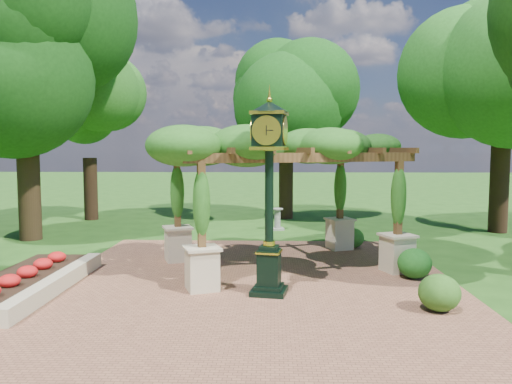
{
  "coord_description": "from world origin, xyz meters",
  "views": [
    {
      "loc": [
        0.44,
        -10.79,
        3.36
      ],
      "look_at": [
        0.0,
        2.5,
        2.2
      ],
      "focal_mm": 35.0,
      "sensor_mm": 36.0,
      "label": 1
    }
  ],
  "objects": [
    {
      "name": "ground",
      "position": [
        0.0,
        0.0,
        0.0
      ],
      "size": [
        120.0,
        120.0,
        0.0
      ],
      "primitive_type": "plane",
      "color": "#1E4714",
      "rests_on": "ground"
    },
    {
      "name": "brick_plaza",
      "position": [
        0.0,
        1.0,
        0.02
      ],
      "size": [
        10.0,
        12.0,
        0.04
      ],
      "primitive_type": "cube",
      "color": "brown",
      "rests_on": "ground"
    },
    {
      "name": "border_wall",
      "position": [
        -4.6,
        0.5,
        0.2
      ],
      "size": [
        0.35,
        5.0,
        0.4
      ],
      "primitive_type": "cube",
      "color": "#C6B793",
      "rests_on": "ground"
    },
    {
      "name": "flower_bed",
      "position": [
        -5.5,
        0.5,
        0.18
      ],
      "size": [
        1.5,
        5.0,
        0.36
      ],
      "primitive_type": "cube",
      "color": "red",
      "rests_on": "ground"
    },
    {
      "name": "pedestal_clock",
      "position": [
        0.37,
        0.41,
        2.67
      ],
      "size": [
        1.02,
        1.02,
        4.46
      ],
      "rotation": [
        0.0,
        0.0,
        -0.17
      ],
      "color": "black",
      "rests_on": "brick_plaza"
    },
    {
      "name": "pergola",
      "position": [
        0.73,
        3.15,
        3.22
      ],
      "size": [
        7.21,
        5.84,
        3.93
      ],
      "rotation": [
        0.0,
        0.0,
        0.36
      ],
      "color": "beige",
      "rests_on": "brick_plaza"
    },
    {
      "name": "sundial",
      "position": [
        0.65,
        9.67,
        0.4
      ],
      "size": [
        0.59,
        0.59,
        0.9
      ],
      "rotation": [
        0.0,
        0.0,
        0.21
      ],
      "color": "gray",
      "rests_on": "ground"
    },
    {
      "name": "shrub_front",
      "position": [
        3.86,
        -0.7,
        0.42
      ],
      "size": [
        1.12,
        1.12,
        0.76
      ],
      "primitive_type": "ellipsoid",
      "rotation": [
        0.0,
        0.0,
        -0.43
      ],
      "color": "#285518",
      "rests_on": "brick_plaza"
    },
    {
      "name": "shrub_mid",
      "position": [
        4.09,
        1.89,
        0.43
      ],
      "size": [
        1.02,
        1.02,
        0.77
      ],
      "primitive_type": "ellipsoid",
      "rotation": [
        0.0,
        0.0,
        0.22
      ],
      "color": "#1A5517",
      "rests_on": "brick_plaza"
    },
    {
      "name": "shrub_back",
      "position": [
        3.15,
        5.83,
        0.37
      ],
      "size": [
        0.88,
        0.88,
        0.66
      ],
      "primitive_type": "ellipsoid",
      "rotation": [
        0.0,
        0.0,
        0.23
      ],
      "color": "#255A1A",
      "rests_on": "brick_plaza"
    },
    {
      "name": "tree_west_near",
      "position": [
        -8.51,
        7.19,
        6.94
      ],
      "size": [
        5.43,
        5.43,
        10.09
      ],
      "color": "#362515",
      "rests_on": "ground"
    },
    {
      "name": "tree_west_far",
      "position": [
        -8.15,
        12.41,
        5.17
      ],
      "size": [
        3.68,
        3.68,
        7.55
      ],
      "color": "black",
      "rests_on": "ground"
    },
    {
      "name": "tree_north",
      "position": [
        1.09,
        13.18,
        5.46
      ],
      "size": [
        4.57,
        4.57,
        7.95
      ],
      "color": "#322014",
      "rests_on": "ground"
    },
    {
      "name": "tree_east_far",
      "position": [
        9.53,
        9.43,
        6.75
      ],
      "size": [
        5.26,
        5.26,
        9.81
      ],
      "color": "#301E12",
      "rests_on": "ground"
    }
  ]
}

